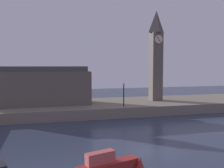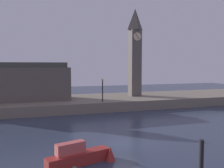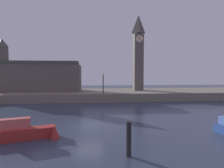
# 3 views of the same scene
# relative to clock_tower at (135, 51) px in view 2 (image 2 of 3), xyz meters

# --- Properties ---
(ground_plane) EXTENTS (120.00, 120.00, 0.00)m
(ground_plane) POSITION_rel_clock_tower_xyz_m (-9.61, -20.51, -9.53)
(ground_plane) COLOR #2D384C
(far_embankment) EXTENTS (70.00, 12.00, 1.50)m
(far_embankment) POSITION_rel_clock_tower_xyz_m (-9.61, -0.51, -8.78)
(far_embankment) COLOR slate
(far_embankment) RESTS_ON ground
(clock_tower) EXTENTS (2.06, 2.11, 15.47)m
(clock_tower) POSITION_rel_clock_tower_xyz_m (0.00, 0.00, 0.00)
(clock_tower) COLOR #5B544C
(clock_tower) RESTS_ON far_embankment
(parliament_hall) EXTENTS (15.82, 5.10, 10.25)m
(parliament_hall) POSITION_rel_clock_tower_xyz_m (-20.15, -0.26, -5.06)
(parliament_hall) COLOR #5B544C
(parliament_hall) RESTS_ON far_embankment
(streetlamp) EXTENTS (0.36, 0.36, 3.53)m
(streetlamp) POSITION_rel_clock_tower_xyz_m (-7.52, -5.32, -5.80)
(streetlamp) COLOR black
(streetlamp) RESTS_ON far_embankment
(mooring_post_right) EXTENTS (0.32, 0.32, 2.16)m
(mooring_post_right) POSITION_rel_clock_tower_xyz_m (-6.98, -27.52, -8.45)
(mooring_post_right) COLOR black
(mooring_post_right) RESTS_ON ground
(boat_dinghy_red) EXTENTS (5.27, 2.29, 1.77)m
(boat_dinghy_red) POSITION_rel_clock_tower_xyz_m (-14.23, -23.89, -8.93)
(boat_dinghy_red) COLOR maroon
(boat_dinghy_red) RESTS_ON ground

